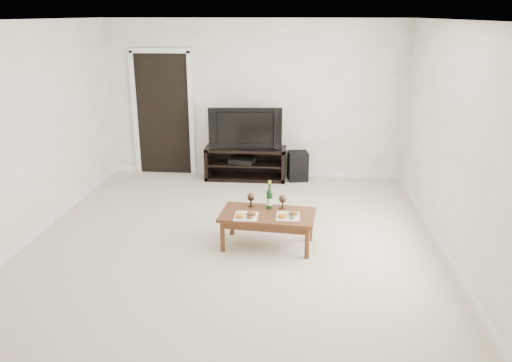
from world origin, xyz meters
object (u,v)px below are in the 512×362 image
at_px(media_console, 246,163).
at_px(coffee_table, 268,230).
at_px(television, 245,127).
at_px(subwoofer, 298,166).

bearing_deg(media_console, coffee_table, -77.85).
bearing_deg(television, coffee_table, -82.73).
distance_m(media_console, coffee_table, 2.59).
xyz_separation_m(subwoofer, coffee_table, (-0.33, -2.57, -0.03)).
distance_m(media_console, television, 0.62).
bearing_deg(coffee_table, media_console, 102.15).
height_order(media_console, coffee_table, media_console).
bearing_deg(coffee_table, television, 102.15).
xyz_separation_m(media_console, coffee_table, (0.54, -2.53, -0.07)).
height_order(television, subwoofer, television).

